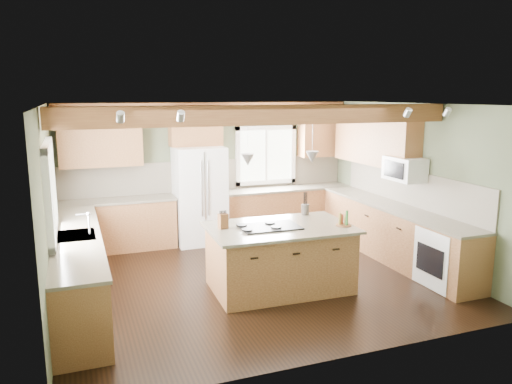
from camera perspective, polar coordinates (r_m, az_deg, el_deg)
name	(u,v)px	position (r m, az deg, el deg)	size (l,w,h in m)	color
floor	(255,278)	(7.66, -0.16, -9.85)	(5.60, 5.60, 0.00)	black
ceiling	(255,104)	(7.16, -0.17, 9.99)	(5.60, 5.60, 0.00)	silver
wall_back	(210,170)	(9.65, -5.33, 2.48)	(5.60, 5.60, 0.00)	#4F563D
wall_left	(48,210)	(6.87, -22.65, -1.86)	(5.00, 5.00, 0.00)	#4F563D
wall_right	(413,183)	(8.66, 17.49, 1.02)	(5.00, 5.00, 0.00)	#4F563D
ceiling_beam	(267,115)	(6.70, 1.30, 8.80)	(5.55, 0.26, 0.26)	#5B2F1A
soffit_trim	(210,105)	(9.44, -5.30, 9.85)	(5.55, 0.20, 0.10)	#5B2F1A
backsplash_back	(210,175)	(9.65, -5.29, 1.94)	(5.58, 0.03, 0.58)	brown
backsplash_right	(410,188)	(8.71, 17.18, 0.49)	(0.03, 3.70, 0.58)	brown
base_cab_back_left	(118,226)	(9.23, -15.54, -3.74)	(2.02, 0.60, 0.88)	brown
counter_back_left	(116,201)	(9.12, -15.69, -0.94)	(2.06, 0.64, 0.04)	#443C32
base_cab_back_right	(286,211)	(10.02, 3.47, -2.18)	(2.62, 0.60, 0.88)	brown
counter_back_right	(286,188)	(9.93, 3.50, 0.41)	(2.66, 0.64, 0.04)	#443C32
base_cab_left	(78,270)	(7.14, -19.69, -8.35)	(0.60, 3.70, 0.88)	brown
counter_left	(75,236)	(7.01, -19.94, -4.80)	(0.64, 3.74, 0.04)	#443C32
base_cab_right	(393,234)	(8.71, 15.40, -4.62)	(0.60, 3.70, 0.88)	brown
counter_right	(395,207)	(8.60, 15.55, -1.66)	(0.64, 3.74, 0.04)	#443C32
upper_cab_back_left	(100,141)	(9.08, -17.36, 5.62)	(1.40, 0.35, 0.90)	brown
upper_cab_over_fridge	(195,127)	(9.31, -6.93, 7.40)	(0.96, 0.35, 0.70)	brown
upper_cab_right	(375,139)	(9.20, 13.42, 5.88)	(0.35, 2.20, 0.90)	brown
upper_cab_back_corner	(321,134)	(10.25, 7.46, 6.60)	(0.90, 0.35, 0.90)	brown
window_left	(49,189)	(6.87, -22.62, 0.27)	(0.04, 1.60, 1.05)	white
window_back	(266,155)	(9.95, 1.10, 4.24)	(1.10, 0.04, 1.00)	white
sink	(75,236)	(7.01, -19.94, -4.76)	(0.50, 0.65, 0.03)	#262628
faucet	(89,224)	(6.97, -18.54, -3.51)	(0.02, 0.02, 0.28)	#B2B2B7
dishwasher	(81,309)	(5.93, -19.34, -12.48)	(0.60, 0.60, 0.84)	white
oven	(447,258)	(7.74, 20.98, -7.02)	(0.60, 0.72, 0.84)	white
microwave	(405,169)	(8.45, 16.62, 2.55)	(0.40, 0.70, 0.38)	white
pendant_left	(248,160)	(6.67, -0.94, 3.70)	(0.18, 0.18, 0.16)	#B2B2B7
pendant_right	(312,157)	(7.02, 6.43, 4.00)	(0.18, 0.18, 0.16)	#B2B2B7
refrigerator	(200,195)	(9.28, -6.45, -0.40)	(0.90, 0.74, 1.80)	white
island	(280,259)	(7.16, 2.73, -7.65)	(1.89, 1.15, 0.88)	brown
island_top	(280,228)	(7.02, 2.76, -4.10)	(2.01, 1.28, 0.04)	#443C32
cooktop	(270,227)	(6.96, 1.55, -3.97)	(0.82, 0.55, 0.02)	black
knife_block	(223,221)	(6.89, -3.78, -3.34)	(0.12, 0.09, 0.21)	brown
utensil_crock	(305,209)	(7.71, 5.64, -1.99)	(0.12, 0.12, 0.16)	#3A342E
bottle_tray	(344,219)	(7.13, 10.00, -3.00)	(0.22, 0.22, 0.20)	brown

